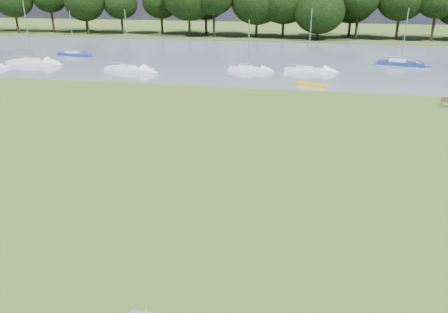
% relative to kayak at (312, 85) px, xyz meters
% --- Properties ---
extents(ground, '(220.00, 220.00, 0.00)m').
position_rel_kayak_xyz_m(ground, '(-3.31, -24.00, -0.22)').
color(ground, olive).
extents(river, '(220.00, 40.00, 0.10)m').
position_rel_kayak_xyz_m(river, '(-3.31, 18.00, -0.22)').
color(river, gray).
rests_on(river, ground).
extents(far_bank, '(220.00, 20.00, 0.40)m').
position_rel_kayak_xyz_m(far_bank, '(-3.31, 48.00, -0.22)').
color(far_bank, '#4C6626').
rests_on(far_bank, ground).
extents(kayak, '(3.41, 1.70, 0.33)m').
position_rel_kayak_xyz_m(kayak, '(0.00, 0.00, 0.00)').
color(kayak, '#F5AE12').
rests_on(kayak, river).
extents(tree_line, '(159.41, 9.53, 11.53)m').
position_rel_kayak_xyz_m(tree_line, '(5.03, 44.00, 6.61)').
color(tree_line, black).
rests_on(tree_line, far_bank).
extents(sailboat_0, '(6.82, 3.38, 7.40)m').
position_rel_kayak_xyz_m(sailboat_0, '(-22.82, 4.52, 0.22)').
color(sailboat_0, white).
rests_on(sailboat_0, river).
extents(sailboat_2, '(5.86, 1.65, 7.57)m').
position_rel_kayak_xyz_m(sailboat_2, '(-0.69, 8.35, 0.23)').
color(sailboat_2, white).
rests_on(sailboat_2, river).
extents(sailboat_3, '(6.15, 3.10, 7.38)m').
position_rel_kayak_xyz_m(sailboat_3, '(11.52, 15.74, 0.30)').
color(sailboat_3, navy).
rests_on(sailboat_3, river).
extents(sailboat_5, '(5.52, 2.50, 6.71)m').
position_rel_kayak_xyz_m(sailboat_5, '(-36.11, 14.80, 0.22)').
color(sailboat_5, navy).
rests_on(sailboat_5, river).
extents(sailboat_7, '(7.07, 2.11, 9.89)m').
position_rel_kayak_xyz_m(sailboat_7, '(-37.74, 6.46, 0.32)').
color(sailboat_7, white).
rests_on(sailboat_7, river).
extents(sailboat_8, '(5.02, 1.46, 6.26)m').
position_rel_kayak_xyz_m(sailboat_8, '(-8.04, 7.40, 0.24)').
color(sailboat_8, white).
rests_on(sailboat_8, river).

